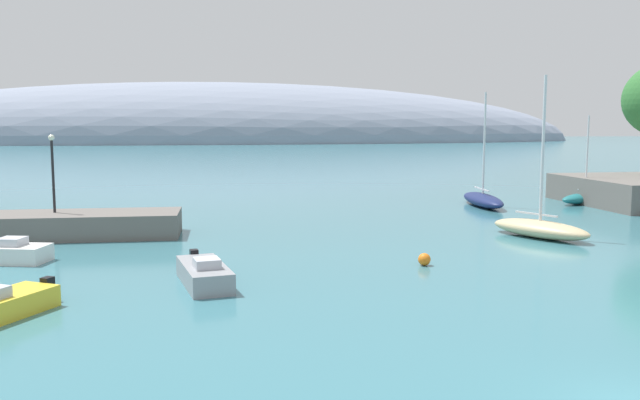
# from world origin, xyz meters

# --- Properties ---
(breakwater_rocks) EXTENTS (17.80, 4.84, 1.49)m
(breakwater_rocks) POSITION_xyz_m (-20.81, 28.59, 0.74)
(breakwater_rocks) COLOR #66605B
(breakwater_rocks) RESTS_ON ground
(distant_ridge) EXTENTS (279.16, 73.28, 43.27)m
(distant_ridge) POSITION_xyz_m (-6.96, 234.84, 0.00)
(distant_ridge) COLOR gray
(distant_ridge) RESTS_ON ground
(sailboat_sand_near_shore) EXTENTS (4.90, 6.92, 9.74)m
(sailboat_sand_near_shore) POSITION_xyz_m (9.56, 23.38, 0.62)
(sailboat_sand_near_shore) COLOR #C6B284
(sailboat_sand_near_shore) RESTS_ON water
(sailboat_navy_mid_mooring) EXTENTS (2.90, 8.37, 9.43)m
(sailboat_navy_mid_mooring) POSITION_xyz_m (12.47, 38.42, 0.59)
(sailboat_navy_mid_mooring) COLOR navy
(sailboat_navy_mid_mooring) RESTS_ON water
(sailboat_teal_outer_mooring) EXTENTS (6.08, 3.96, 7.54)m
(sailboat_teal_outer_mooring) POSITION_xyz_m (21.86, 38.49, 0.53)
(sailboat_teal_outer_mooring) COLOR #1E6B70
(sailboat_teal_outer_mooring) RESTS_ON water
(motorboat_yellow_foreground) EXTENTS (3.37, 4.12, 1.21)m
(motorboat_yellow_foreground) POSITION_xyz_m (-17.58, 11.44, 0.45)
(motorboat_yellow_foreground) COLOR yellow
(motorboat_yellow_foreground) RESTS_ON water
(motorboat_grey_outer) EXTENTS (2.51, 5.27, 1.29)m
(motorboat_grey_outer) POSITION_xyz_m (-10.51, 14.93, 0.49)
(motorboat_grey_outer) COLOR gray
(motorboat_grey_outer) RESTS_ON water
(mooring_buoy_orange) EXTENTS (0.62, 0.62, 0.62)m
(mooring_buoy_orange) POSITION_xyz_m (0.07, 16.99, 0.31)
(mooring_buoy_orange) COLOR orange
(mooring_buoy_orange) RESTS_ON water
(harbor_lamp_post) EXTENTS (0.36, 0.36, 4.74)m
(harbor_lamp_post) POSITION_xyz_m (-19.44, 28.87, 4.37)
(harbor_lamp_post) COLOR black
(harbor_lamp_post) RESTS_ON breakwater_rocks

